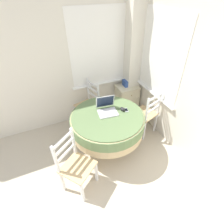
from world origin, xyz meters
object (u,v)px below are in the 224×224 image
at_px(laptop, 107,109).
at_px(dining_chair_near_back_window, 89,105).
at_px(computer_mouse, 122,109).
at_px(dining_chair_near_right_window, 146,114).
at_px(cell_phone, 126,110).
at_px(corner_cabinet, 127,99).
at_px(round_dining_table, 108,123).
at_px(dining_chair_camera_near, 75,165).
at_px(storage_box, 128,83).

bearing_deg(laptop, dining_chair_near_back_window, 97.11).
distance_m(computer_mouse, dining_chair_near_right_window, 0.67).
relative_size(laptop, cell_phone, 2.92).
bearing_deg(computer_mouse, corner_cabinet, 56.41).
relative_size(laptop, dining_chair_near_right_window, 0.36).
height_order(round_dining_table, computer_mouse, computer_mouse).
xyz_separation_m(round_dining_table, cell_phone, (0.34, -0.00, 0.16)).
relative_size(dining_chair_near_back_window, dining_chair_camera_near, 1.00).
bearing_deg(corner_cabinet, dining_chair_near_right_window, -90.63).
xyz_separation_m(computer_mouse, cell_phone, (0.06, -0.02, -0.02)).
distance_m(cell_phone, corner_cabinet, 1.12).
bearing_deg(dining_chair_camera_near, cell_phone, 24.49).
xyz_separation_m(laptop, corner_cabinet, (0.82, 0.78, -0.50)).
relative_size(laptop, storage_box, 1.83).
bearing_deg(computer_mouse, cell_phone, -20.03).
relative_size(computer_mouse, corner_cabinet, 0.16).
distance_m(dining_chair_near_right_window, corner_cabinet, 0.79).
xyz_separation_m(cell_phone, dining_chair_camera_near, (-1.04, -0.47, -0.32)).
xyz_separation_m(corner_cabinet, storage_box, (0.02, 0.04, 0.40)).
relative_size(cell_phone, storage_box, 0.63).
bearing_deg(cell_phone, computer_mouse, 159.97).
xyz_separation_m(dining_chair_near_back_window, dining_chair_camera_near, (-0.64, -1.33, 0.00)).
bearing_deg(dining_chair_near_back_window, corner_cabinet, 2.00).
bearing_deg(round_dining_table, cell_phone, -0.14).
distance_m(dining_chair_near_right_window, storage_box, 0.87).
bearing_deg(corner_cabinet, round_dining_table, -134.09).
xyz_separation_m(round_dining_table, dining_chair_near_right_window, (0.85, 0.10, -0.16)).
distance_m(computer_mouse, dining_chair_near_back_window, 0.96).
xyz_separation_m(computer_mouse, storage_box, (0.59, 0.90, -0.07)).
bearing_deg(laptop, storage_box, 44.32).
bearing_deg(corner_cabinet, storage_box, 64.76).
height_order(computer_mouse, storage_box, computer_mouse).
distance_m(round_dining_table, dining_chair_near_back_window, 0.87).
height_order(laptop, cell_phone, laptop).
bearing_deg(laptop, cell_phone, -18.64).
bearing_deg(cell_phone, dining_chair_camera_near, -155.51).
bearing_deg(dining_chair_camera_near, corner_cabinet, 41.13).
relative_size(round_dining_table, dining_chair_near_right_window, 1.28).
xyz_separation_m(computer_mouse, corner_cabinet, (0.57, 0.86, -0.47)).
relative_size(corner_cabinet, storage_box, 3.51).
bearing_deg(storage_box, laptop, -135.68).
relative_size(cell_phone, dining_chair_near_right_window, 0.12).
bearing_deg(dining_chair_camera_near, laptop, 38.21).
xyz_separation_m(dining_chair_near_right_window, dining_chair_camera_near, (-1.55, -0.58, 0.00)).
xyz_separation_m(dining_chair_camera_near, storage_box, (1.58, 1.40, 0.27)).
xyz_separation_m(round_dining_table, computer_mouse, (0.28, 0.02, 0.18)).
bearing_deg(round_dining_table, laptop, 71.59).
distance_m(laptop, corner_cabinet, 1.24).
height_order(round_dining_table, dining_chair_near_back_window, dining_chair_near_back_window).
bearing_deg(cell_phone, dining_chair_near_back_window, 115.18).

